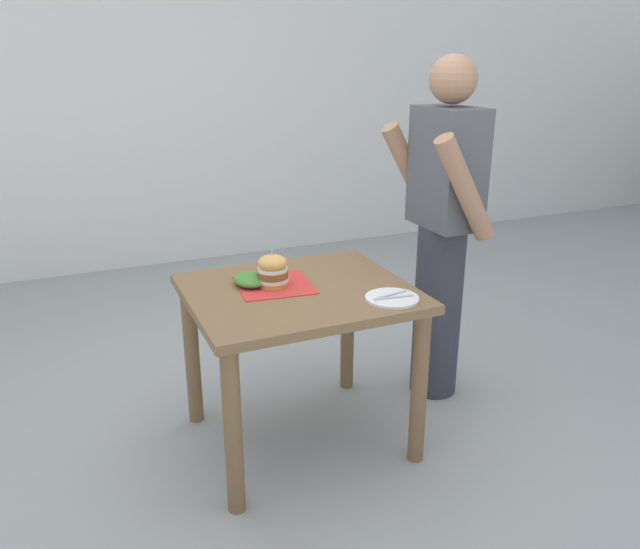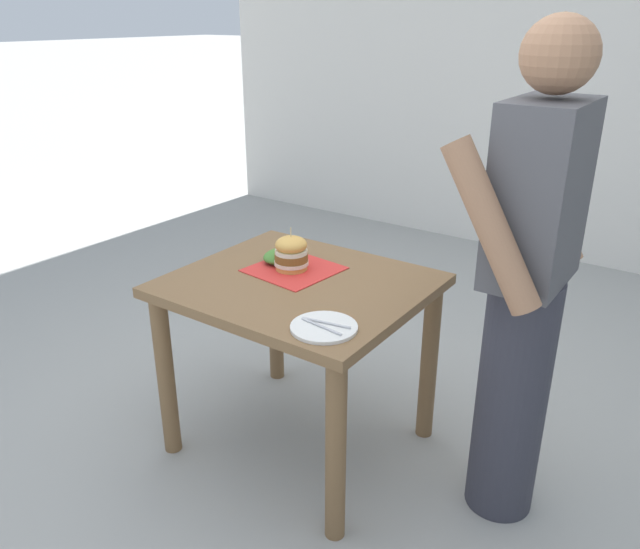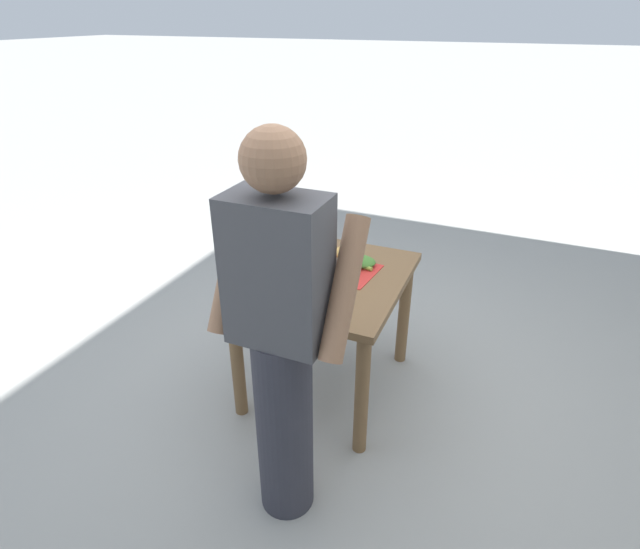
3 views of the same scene
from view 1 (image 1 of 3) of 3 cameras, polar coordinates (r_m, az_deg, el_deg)
The scene contains 9 objects.
ground_plane at distance 3.00m, azimuth -1.81°, elevation -14.68°, with size 80.00×80.00×0.00m, color #9E9E99.
patio_table at distance 2.71m, azimuth -1.95°, elevation -3.99°, with size 0.82×0.93×0.74m.
serving_paper at distance 2.70m, azimuth -4.20°, elevation -0.96°, with size 0.31×0.31×0.00m, color red.
sandwich at distance 2.67m, azimuth -4.36°, elevation 0.37°, with size 0.14×0.14×0.17m.
pickle_spear at distance 2.75m, azimuth -5.87°, elevation -0.28°, with size 0.02×0.02×0.10m, color #8EA83D.
side_plate_with_forks at distance 2.55m, azimuth 6.60°, elevation -2.16°, with size 0.22×0.22×0.02m.
side_salad at distance 2.70m, azimuth -6.39°, elevation -0.46°, with size 0.18×0.14×0.05m, color #477F33.
diner_across_table at distance 3.10m, azimuth 11.12°, elevation 4.14°, with size 0.55×0.35×1.69m.
parked_car_mid_block at distance 11.94m, azimuth 21.09°, elevation 13.67°, with size 4.29×2.02×1.60m.
Camera 1 is at (2.31, -0.90, 1.69)m, focal length 35.00 mm.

